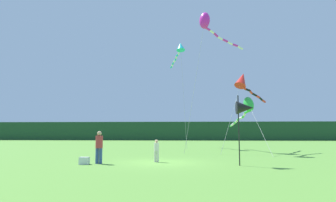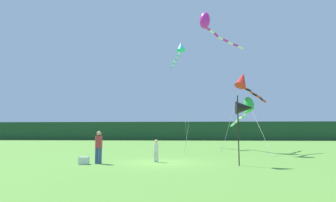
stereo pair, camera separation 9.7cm
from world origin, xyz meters
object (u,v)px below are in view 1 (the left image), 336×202
person_child (156,150)px  kite_red (243,81)px  kite_green (247,107)px  kite_magenta (207,23)px  kite_cyan (180,49)px  banner_flag_pole (245,108)px  cooler_box (84,161)px  person_adult (99,145)px

person_child → kite_red: kite_red is taller
person_child → kite_green: size_ratio=0.12×
kite_green → kite_magenta: bearing=-170.7°
kite_magenta → kite_cyan: bearing=111.7°
banner_flag_pole → kite_magenta: 13.19m
banner_flag_pole → kite_green: size_ratio=0.35×
kite_red → cooler_box: bearing=-135.7°
banner_flag_pole → kite_magenta: (-1.15, 9.91, 8.62)m
kite_green → cooler_box: bearing=-136.5°
person_adult → banner_flag_pole: banner_flag_pole is taller
kite_cyan → cooler_box: bearing=-106.2°
kite_magenta → kite_red: bearing=11.1°
cooler_box → banner_flag_pole: bearing=-0.5°
cooler_box → kite_cyan: 20.53m
person_adult → kite_magenta: kite_magenta is taller
person_adult → kite_red: size_ratio=0.25×
person_child → kite_magenta: kite_magenta is taller
person_child → cooler_box: bearing=-159.7°
person_adult → cooler_box: person_adult is taller
person_child → banner_flag_pole: (4.87, -1.48, 2.27)m
banner_flag_pole → kite_red: size_ratio=0.51×
banner_flag_pole → kite_red: (2.07, 10.54, 3.31)m
banner_flag_pole → kite_green: kite_green is taller
person_child → person_adult: bearing=-161.2°
kite_magenta → person_child: bearing=-113.8°
person_adult → kite_cyan: size_ratio=0.15×
kite_red → kite_green: bearing=-18.7°
person_adult → person_child: 3.29m
kite_cyan → kite_magenta: bearing=-68.3°
banner_flag_pole → kite_cyan: size_ratio=0.31×
kite_red → kite_green: kite_red is taller
person_adult → person_child: size_ratio=1.38×
kite_magenta → banner_flag_pole: bearing=-83.4°
person_child → kite_magenta: (3.72, 8.43, 10.89)m
cooler_box → kite_green: bearing=43.5°
person_child → kite_cyan: size_ratio=0.11×
kite_green → kite_magenta: 8.43m
cooler_box → kite_magenta: (7.52, 9.84, 11.43)m
person_adult → kite_green: 14.66m
person_adult → kite_red: 15.22m
kite_green → kite_red: bearing=161.3°
kite_red → kite_green: 2.38m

